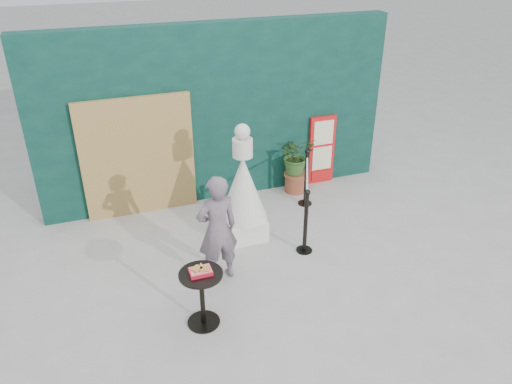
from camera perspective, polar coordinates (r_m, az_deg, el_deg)
name	(u,v)px	position (r m, az deg, el deg)	size (l,w,h in m)	color
ground	(287,301)	(6.63, 3.53, -12.33)	(60.00, 60.00, 0.00)	#ADAAA5
back_wall	(217,114)	(8.50, -4.42, 8.87)	(6.00, 0.30, 3.00)	#092B26
bamboo_fence	(138,158)	(8.27, -13.31, 3.86)	(1.80, 0.08, 2.00)	tan
woman	(217,229)	(6.58, -4.45, -4.28)	(0.57, 0.37, 1.55)	slate
menu_board	(322,150)	(9.28, 7.51, 4.78)	(0.50, 0.07, 1.30)	red
statue	(243,193)	(7.48, -1.48, -0.11)	(0.72, 0.72, 1.85)	white
cafe_table	(202,290)	(6.03, -6.22, -11.13)	(0.52, 0.52, 0.75)	black
food_basket	(201,271)	(5.86, -6.35, -8.92)	(0.26, 0.19, 0.11)	red
planter	(296,160)	(8.90, 4.61, 3.63)	(0.62, 0.54, 1.06)	brown
stanchion_barrier	(306,199)	(7.90, 5.72, -0.77)	(0.84, 1.54, 1.03)	black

